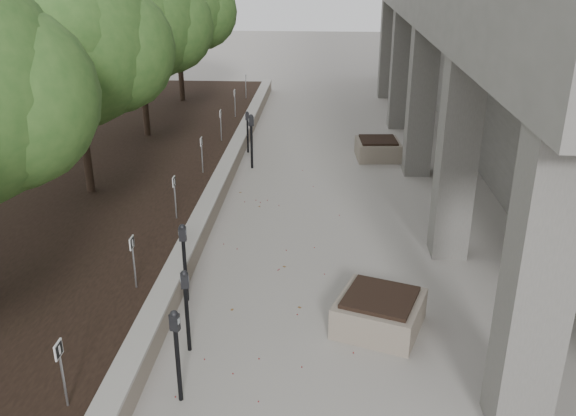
% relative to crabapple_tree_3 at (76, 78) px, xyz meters
% --- Properties ---
extents(retaining_wall, '(0.39, 26.00, 0.50)m').
position_rel_crabapple_tree_3_xyz_m(retaining_wall, '(2.97, 1.00, -2.87)').
color(retaining_wall, gray).
rests_on(retaining_wall, ground).
extents(planting_bed, '(7.00, 26.00, 0.40)m').
position_rel_crabapple_tree_3_xyz_m(planting_bed, '(-0.70, 1.00, -2.92)').
color(planting_bed, black).
rests_on(planting_bed, ground).
extents(crabapple_tree_3, '(4.60, 4.00, 5.44)m').
position_rel_crabapple_tree_3_xyz_m(crabapple_tree_3, '(0.00, 0.00, 0.00)').
color(crabapple_tree_3, '#315A22').
rests_on(crabapple_tree_3, planting_bed).
extents(crabapple_tree_4, '(4.60, 4.00, 5.44)m').
position_rel_crabapple_tree_3_xyz_m(crabapple_tree_4, '(0.00, 5.00, 0.00)').
color(crabapple_tree_4, '#315A22').
rests_on(crabapple_tree_4, planting_bed).
extents(crabapple_tree_5, '(4.60, 4.00, 5.44)m').
position_rel_crabapple_tree_3_xyz_m(crabapple_tree_5, '(0.00, 10.00, 0.00)').
color(crabapple_tree_5, '#315A22').
rests_on(crabapple_tree_5, planting_bed).
extents(parking_sign_2, '(0.04, 0.22, 0.96)m').
position_rel_crabapple_tree_3_xyz_m(parking_sign_2, '(2.45, -7.50, -2.24)').
color(parking_sign_2, black).
rests_on(parking_sign_2, planting_bed).
extents(parking_sign_3, '(0.04, 0.22, 0.96)m').
position_rel_crabapple_tree_3_xyz_m(parking_sign_3, '(2.45, -4.50, -2.24)').
color(parking_sign_3, black).
rests_on(parking_sign_3, planting_bed).
extents(parking_sign_4, '(0.04, 0.22, 0.96)m').
position_rel_crabapple_tree_3_xyz_m(parking_sign_4, '(2.45, -1.50, -2.24)').
color(parking_sign_4, black).
rests_on(parking_sign_4, planting_bed).
extents(parking_sign_5, '(0.04, 0.22, 0.96)m').
position_rel_crabapple_tree_3_xyz_m(parking_sign_5, '(2.45, 1.50, -2.24)').
color(parking_sign_5, black).
rests_on(parking_sign_5, planting_bed).
extents(parking_sign_6, '(0.04, 0.22, 0.96)m').
position_rel_crabapple_tree_3_xyz_m(parking_sign_6, '(2.45, 4.50, -2.24)').
color(parking_sign_6, black).
rests_on(parking_sign_6, planting_bed).
extents(parking_sign_7, '(0.04, 0.22, 0.96)m').
position_rel_crabapple_tree_3_xyz_m(parking_sign_7, '(2.45, 7.50, -2.24)').
color(parking_sign_7, black).
rests_on(parking_sign_7, planting_bed).
extents(parking_sign_8, '(0.04, 0.22, 0.96)m').
position_rel_crabapple_tree_3_xyz_m(parking_sign_8, '(2.45, 10.50, -2.24)').
color(parking_sign_8, black).
rests_on(parking_sign_8, planting_bed).
extents(parking_meter_1, '(0.16, 0.13, 1.44)m').
position_rel_crabapple_tree_3_xyz_m(parking_meter_1, '(3.73, -6.83, -2.40)').
color(parking_meter_1, black).
rests_on(parking_meter_1, ground).
extents(parking_meter_2, '(0.16, 0.13, 1.41)m').
position_rel_crabapple_tree_3_xyz_m(parking_meter_2, '(3.61, -5.68, -2.42)').
color(parking_meter_2, black).
rests_on(parking_meter_2, ground).
extents(parking_meter_3, '(0.15, 0.12, 1.48)m').
position_rel_crabapple_tree_3_xyz_m(parking_meter_3, '(3.25, -4.21, -2.38)').
color(parking_meter_3, black).
rests_on(parking_meter_3, ground).
extents(parking_meter_4, '(0.19, 0.16, 1.58)m').
position_rel_crabapple_tree_3_xyz_m(parking_meter_4, '(3.55, 3.13, -2.33)').
color(parking_meter_4, black).
rests_on(parking_meter_4, ground).
extents(parking_meter_5, '(0.13, 0.09, 1.30)m').
position_rel_crabapple_tree_3_xyz_m(parking_meter_5, '(3.25, 4.62, -2.47)').
color(parking_meter_5, black).
rests_on(parking_meter_5, ground).
extents(planter_front, '(1.66, 1.66, 0.61)m').
position_rel_crabapple_tree_3_xyz_m(planter_front, '(6.60, -4.87, -2.82)').
color(planter_front, gray).
rests_on(planter_front, ground).
extents(planter_back, '(1.35, 1.35, 0.59)m').
position_rel_crabapple_tree_3_xyz_m(planter_back, '(7.23, 4.32, -2.82)').
color(planter_back, gray).
rests_on(planter_back, ground).
extents(berry_scatter, '(3.30, 14.10, 0.02)m').
position_rel_crabapple_tree_3_xyz_m(berry_scatter, '(4.70, -3.00, -3.11)').
color(berry_scatter, maroon).
rests_on(berry_scatter, ground).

